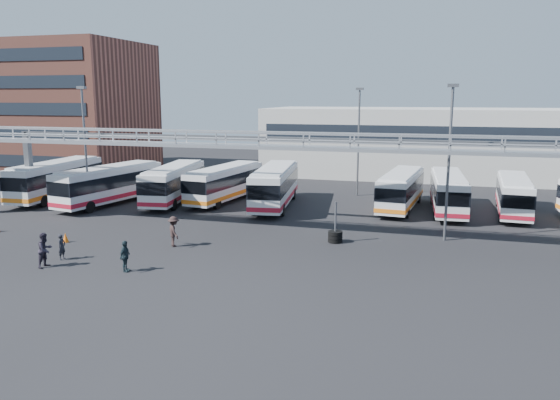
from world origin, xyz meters
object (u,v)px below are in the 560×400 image
(bus_7, at_px, (448,191))
(pedestrian_d, at_px, (125,256))
(pedestrian_a, at_px, (62,247))
(bus_6, at_px, (401,189))
(light_pole_left, at_px, (85,143))
(bus_4, at_px, (275,185))
(bus_0, at_px, (56,178))
(bus_2, at_px, (174,182))
(bus_3, at_px, (225,182))
(light_pole_back, at_px, (359,136))
(bus_8, at_px, (514,194))
(pedestrian_b, at_px, (45,250))
(light_pole_mid, at_px, (449,155))
(cone_right, at_px, (65,238))
(bus_1, at_px, (109,183))
(pedestrian_c, at_px, (174,232))
(tire_stack, at_px, (335,236))

(bus_7, relative_size, pedestrian_d, 6.12)
(pedestrian_a, bearing_deg, bus_6, -41.59)
(light_pole_left, bearing_deg, bus_4, 25.39)
(bus_0, bearing_deg, bus_2, 4.71)
(bus_3, relative_size, bus_4, 0.93)
(light_pole_back, bearing_deg, bus_7, -34.17)
(bus_8, bearing_deg, pedestrian_b, -137.23)
(bus_7, distance_m, pedestrian_d, 27.13)
(bus_2, bearing_deg, light_pole_mid, -24.67)
(bus_4, height_order, pedestrian_a, bus_4)
(bus_7, bearing_deg, cone_right, -148.35)
(bus_6, bearing_deg, bus_7, 0.97)
(pedestrian_a, bearing_deg, bus_4, -22.40)
(bus_1, xyz_separation_m, bus_6, (24.83, 5.11, -0.13))
(bus_2, bearing_deg, pedestrian_c, -71.01)
(light_pole_back, bearing_deg, bus_8, -20.79)
(light_pole_left, relative_size, light_pole_back, 1.00)
(pedestrian_a, distance_m, pedestrian_c, 6.67)
(bus_4, distance_m, bus_6, 10.73)
(light_pole_back, relative_size, pedestrian_d, 5.87)
(bus_3, distance_m, bus_8, 24.45)
(bus_0, distance_m, tire_stack, 28.86)
(bus_0, xyz_separation_m, bus_4, (20.53, 2.17, -0.01))
(light_pole_mid, xyz_separation_m, bus_1, (-28.36, 4.57, -3.85))
(light_pole_mid, distance_m, pedestrian_c, 18.37)
(bus_1, distance_m, pedestrian_d, 20.00)
(light_pole_back, xyz_separation_m, bus_4, (-6.06, -7.38, -3.81))
(light_pole_back, bearing_deg, cone_right, -125.30)
(pedestrian_b, relative_size, cone_right, 3.09)
(bus_3, height_order, pedestrian_c, bus_3)
(light_pole_mid, xyz_separation_m, bus_2, (-23.36, 7.03, -3.89))
(light_pole_back, height_order, bus_3, light_pole_back)
(bus_1, height_order, bus_2, bus_1)
(bus_6, distance_m, pedestrian_b, 28.34)
(bus_0, bearing_deg, bus_6, 4.43)
(pedestrian_d, relative_size, tire_stack, 0.64)
(light_pole_back, bearing_deg, bus_6, -50.00)
(pedestrian_b, height_order, pedestrian_c, pedestrian_b)
(light_pole_left, relative_size, cone_right, 15.97)
(bus_7, bearing_deg, bus_2, -177.51)
(light_pole_mid, relative_size, bus_8, 1.01)
(light_pole_back, xyz_separation_m, pedestrian_c, (-8.57, -21.35, -4.75))
(bus_4, relative_size, cone_right, 18.28)
(bus_7, bearing_deg, bus_8, 2.98)
(light_pole_mid, bearing_deg, bus_4, 151.56)
(pedestrian_c, bearing_deg, bus_8, -96.28)
(bus_2, bearing_deg, light_pole_back, 19.51)
(bus_3, relative_size, bus_6, 1.02)
(light_pole_mid, height_order, cone_right, light_pole_mid)
(bus_3, bearing_deg, bus_4, -4.75)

